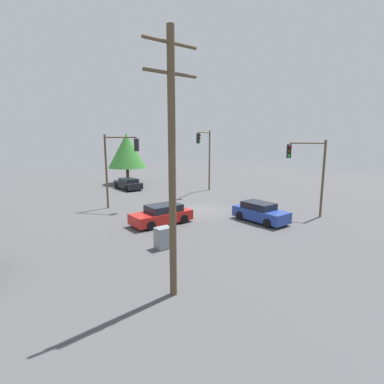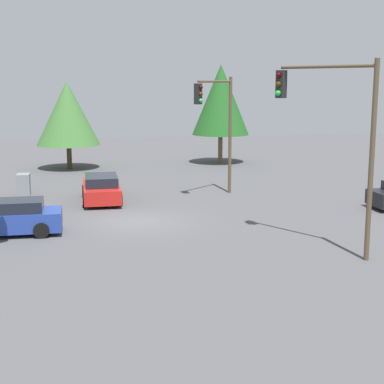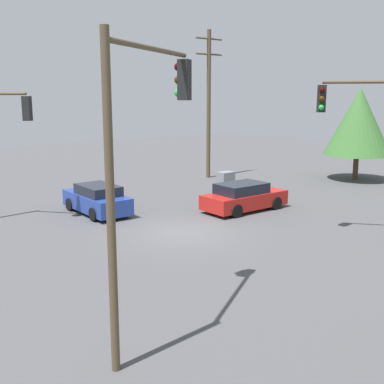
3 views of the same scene
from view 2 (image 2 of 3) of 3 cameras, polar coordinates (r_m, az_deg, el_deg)
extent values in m
plane|color=#4C4C4F|center=(26.55, -5.35, -2.84)|extent=(80.00, 80.00, 0.00)
cylinder|color=black|center=(31.08, 17.81, -0.67)|extent=(0.22, 0.69, 0.69)
cube|color=red|center=(31.07, -8.78, 0.09)|extent=(4.42, 1.84, 0.72)
cube|color=black|center=(30.75, -8.79, 1.13)|extent=(2.43, 1.62, 0.50)
cylinder|color=black|center=(32.44, -10.41, 0.10)|extent=(0.65, 0.22, 0.65)
cylinder|color=black|center=(32.50, -7.32, 0.21)|extent=(0.65, 0.22, 0.65)
cylinder|color=black|center=(29.75, -10.35, -0.86)|extent=(0.65, 0.22, 0.65)
cylinder|color=black|center=(29.82, -6.98, -0.74)|extent=(0.65, 0.22, 0.65)
cube|color=#233D93|center=(25.19, -17.29, -2.70)|extent=(1.71, 4.20, 0.79)
cube|color=black|center=(25.03, -16.89, -1.28)|extent=(1.51, 2.31, 0.47)
cylinder|color=black|center=(24.34, -14.41, -3.62)|extent=(0.22, 0.64, 0.64)
cylinder|color=black|center=(25.92, -14.20, -2.74)|extent=(0.22, 0.64, 0.64)
cylinder|color=brown|center=(32.80, 3.71, 5.47)|extent=(0.18, 0.18, 6.43)
cylinder|color=brown|center=(31.49, 2.24, 10.67)|extent=(1.96, 2.28, 0.12)
cube|color=black|center=(30.35, 0.59, 9.49)|extent=(0.43, 0.44, 1.05)
sphere|color=#360503|center=(30.24, 0.85, 10.12)|extent=(0.22, 0.22, 0.22)
sphere|color=#392605|center=(30.25, 0.85, 9.49)|extent=(0.22, 0.22, 0.22)
sphere|color=green|center=(30.26, 0.85, 8.85)|extent=(0.22, 0.22, 0.22)
cylinder|color=brown|center=(21.01, 17.01, 2.79)|extent=(0.18, 0.18, 6.96)
cylinder|color=brown|center=(21.91, 12.87, 11.77)|extent=(3.48, 2.21, 0.12)
cube|color=black|center=(23.11, 8.65, 10.30)|extent=(0.44, 0.42, 1.05)
sphere|color=#360503|center=(22.98, 8.40, 11.14)|extent=(0.22, 0.22, 0.22)
sphere|color=#392605|center=(22.98, 8.37, 10.30)|extent=(0.22, 0.22, 0.22)
sphere|color=green|center=(22.98, 8.35, 9.46)|extent=(0.22, 0.22, 0.22)
cube|color=gray|center=(33.57, -16.01, 0.69)|extent=(0.91, 0.69, 1.20)
cylinder|color=#4C3823|center=(43.05, -11.81, 3.36)|extent=(0.35, 0.35, 1.71)
cone|color=#3D7033|center=(42.77, -11.97, 7.48)|extent=(4.47, 4.47, 4.48)
cylinder|color=brown|center=(45.14, 2.76, 4.21)|extent=(0.34, 0.34, 2.19)
cone|color=#1E561E|center=(44.87, 2.80, 8.93)|extent=(4.31, 4.31, 5.24)
camera|label=1|loc=(44.84, -33.41, 8.92)|focal=28.00mm
camera|label=3|loc=(22.86, 41.64, 6.76)|focal=45.00mm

